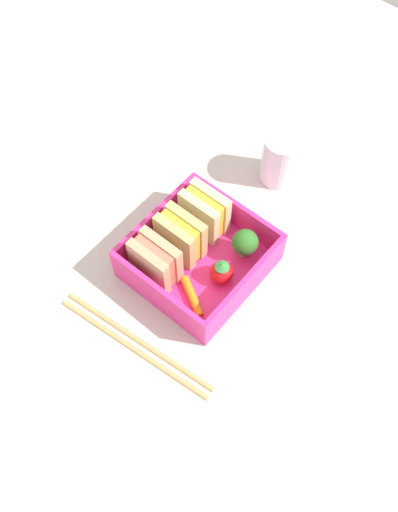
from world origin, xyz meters
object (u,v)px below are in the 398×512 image
object	(u,v)px
sandwich_left	(156,261)
chopstick_pair	(136,344)
sandwich_center	(204,212)
broccoli_floret	(245,243)
carrot_stick_far_left	(192,297)
strawberry_far_left	(224,270)
drinking_glass	(280,159)
sandwich_center_left	(181,236)

from	to	relation	value
sandwich_left	chopstick_pair	distance (cm)	9.96
sandwich_center	broccoli_floret	distance (cm)	6.48
broccoli_floret	carrot_stick_far_left	bearing A→B (deg)	173.86
sandwich_left	broccoli_floret	bearing A→B (deg)	-35.52
strawberry_far_left	sandwich_left	bearing A→B (deg)	127.29
sandwich_left	strawberry_far_left	distance (cm)	8.28
carrot_stick_far_left	broccoli_floret	size ratio (longest dim) A/B	1.21
carrot_stick_far_left	chopstick_pair	world-z (taller)	carrot_stick_far_left
chopstick_pair	drinking_glass	xyz separation A→B (cm)	(30.74, 1.92, 3.39)
sandwich_center_left	strawberry_far_left	world-z (taller)	sandwich_center_left
sandwich_center_left	broccoli_floret	distance (cm)	7.90
broccoli_floret	sandwich_center_left	bearing A→B (deg)	124.90
sandwich_left	drinking_glass	world-z (taller)	same
sandwich_center_left	drinking_glass	world-z (taller)	same
sandwich_center_left	chopstick_pair	size ratio (longest dim) A/B	0.30
sandwich_center_left	strawberry_far_left	bearing A→B (deg)	-86.63
carrot_stick_far_left	drinking_glass	distance (cm)	22.73
sandwich_center_left	carrot_stick_far_left	xyz separation A→B (cm)	(-4.40, -5.51, -2.59)
strawberry_far_left	drinking_glass	size ratio (longest dim) A/B	0.47
sandwich_left	strawberry_far_left	xyz separation A→B (cm)	(4.93, -6.47, -1.55)
sandwich_left	strawberry_far_left	size ratio (longest dim) A/B	1.77
sandwich_left	sandwich_center_left	distance (cm)	4.55
sandwich_left	chopstick_pair	xyz separation A→B (cm)	(-8.22, -3.96, -3.99)
sandwich_center	sandwich_center_left	bearing A→B (deg)	180.00
broccoli_floret	chopstick_pair	world-z (taller)	broccoli_floret
drinking_glass	sandwich_left	bearing A→B (deg)	174.84
chopstick_pair	drinking_glass	bearing A→B (deg)	3.57
strawberry_far_left	sandwich_center_left	bearing A→B (deg)	93.37
carrot_stick_far_left	broccoli_floret	bearing A→B (deg)	-6.14
strawberry_far_left	broccoli_floret	world-z (taller)	broccoli_floret
sandwich_left	sandwich_center_left	bearing A→B (deg)	0.00
sandwich_center	strawberry_far_left	distance (cm)	7.85
sandwich_center	drinking_glass	distance (cm)	13.59
strawberry_far_left	carrot_stick_far_left	bearing A→B (deg)	168.59
sandwich_left	carrot_stick_far_left	xyz separation A→B (cm)	(0.15, -5.51, -2.59)
sandwich_center_left	chopstick_pair	distance (cm)	13.95
strawberry_far_left	broccoli_floret	distance (cm)	4.27
sandwich_center	chopstick_pair	bearing A→B (deg)	-167.14
strawberry_far_left	chopstick_pair	bearing A→B (deg)	169.16
sandwich_center_left	broccoli_floret	xyz separation A→B (cm)	(4.51, -6.47, -0.45)
chopstick_pair	drinking_glass	world-z (taller)	drinking_glass
carrot_stick_far_left	broccoli_floret	distance (cm)	9.21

